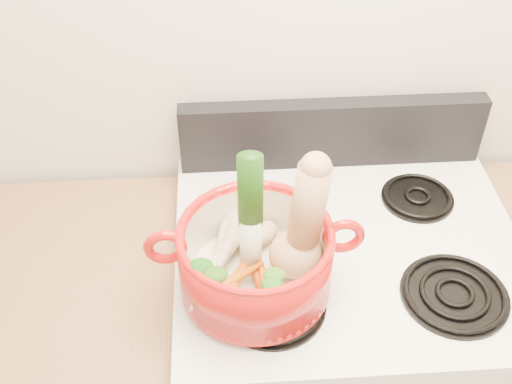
{
  "coord_description": "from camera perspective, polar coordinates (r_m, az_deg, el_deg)",
  "views": [
    {
      "loc": [
        -0.28,
        0.42,
        1.99
      ],
      "look_at": [
        -0.22,
        1.26,
        1.24
      ],
      "focal_mm": 45.0,
      "sensor_mm": 36.0,
      "label": 1
    }
  ],
  "objects": [
    {
      "name": "parsnip_3",
      "position": [
        1.3,
        -3.04,
        -5.78
      ],
      "size": [
        0.1,
        0.17,
        0.05
      ],
      "primitive_type": "cone",
      "rotation": [
        1.66,
        0.0,
        -0.4
      ],
      "color": "beige",
      "rests_on": "dutch_oven"
    },
    {
      "name": "parsnip_1",
      "position": [
        1.29,
        -3.83,
        -6.94
      ],
      "size": [
        0.13,
        0.19,
        0.06
      ],
      "primitive_type": "cone",
      "rotation": [
        1.66,
        0.0,
        -0.5
      ],
      "color": "beige",
      "rests_on": "dutch_oven"
    },
    {
      "name": "pot_handle_left",
      "position": [
        1.25,
        -8.05,
        -4.88
      ],
      "size": [
        0.09,
        0.02,
        0.09
      ],
      "primitive_type": "torus",
      "rotation": [
        1.57,
        0.0,
        0.02
      ],
      "color": "#B3120F",
      "rests_on": "dutch_oven"
    },
    {
      "name": "carrot_2",
      "position": [
        1.26,
        0.75,
        -8.24
      ],
      "size": [
        0.04,
        0.16,
        0.04
      ],
      "primitive_type": "cone",
      "rotation": [
        1.66,
        0.0,
        0.08
      ],
      "color": "#DE5D0B",
      "rests_on": "dutch_oven"
    },
    {
      "name": "burner_back_right",
      "position": [
        1.6,
        14.17,
        -0.38
      ],
      "size": [
        0.17,
        0.17,
        0.02
      ],
      "primitive_type": "cylinder",
      "color": "black",
      "rests_on": "cooktop"
    },
    {
      "name": "control_backsplash",
      "position": [
        1.62,
        6.77,
        5.22
      ],
      "size": [
        0.76,
        0.05,
        0.18
      ],
      "primitive_type": "cube",
      "color": "black",
      "rests_on": "cooktop"
    },
    {
      "name": "burner_front_left",
      "position": [
        1.32,
        1.39,
        -9.85
      ],
      "size": [
        0.22,
        0.22,
        0.02
      ],
      "primitive_type": "cylinder",
      "color": "black",
      "rests_on": "cooktop"
    },
    {
      "name": "burner_back_left",
      "position": [
        1.53,
        0.43,
        -1.04
      ],
      "size": [
        0.17,
        0.17,
        0.02
      ],
      "primitive_type": "cylinder",
      "color": "black",
      "rests_on": "cooktop"
    },
    {
      "name": "carrot_0",
      "position": [
        1.28,
        0.23,
        -7.79
      ],
      "size": [
        0.08,
        0.16,
        0.05
      ],
      "primitive_type": "cone",
      "rotation": [
        1.66,
        0.0,
        0.29
      ],
      "color": "#C04609",
      "rests_on": "dutch_oven"
    },
    {
      "name": "leek",
      "position": [
        1.22,
        -0.5,
        -1.98
      ],
      "size": [
        0.05,
        0.06,
        0.31
      ],
      "primitive_type": "cylinder",
      "rotation": [
        0.03,
        0.0,
        -0.06
      ],
      "color": "silver",
      "rests_on": "dutch_oven"
    },
    {
      "name": "pot_handle_right",
      "position": [
        1.27,
        7.79,
        -3.91
      ],
      "size": [
        0.09,
        0.02,
        0.09
      ],
      "primitive_type": "torus",
      "rotation": [
        1.57,
        0.0,
        0.02
      ],
      "color": "#B3120F",
      "rests_on": "dutch_oven"
    },
    {
      "name": "burner_front_right",
      "position": [
        1.4,
        17.25,
        -8.6
      ],
      "size": [
        0.22,
        0.22,
        0.02
      ],
      "primitive_type": "cylinder",
      "color": "black",
      "rests_on": "cooktop"
    },
    {
      "name": "cooktop",
      "position": [
        1.47,
        8.26,
        -5.07
      ],
      "size": [
        0.78,
        0.67,
        0.03
      ],
      "primitive_type": "cube",
      "color": "silver",
      "rests_on": "stove_body"
    },
    {
      "name": "wall_back",
      "position": [
        1.53,
        7.26,
        14.23
      ],
      "size": [
        3.5,
        0.02,
        2.6
      ],
      "primitive_type": "cube",
      "color": "silver",
      "rests_on": "floor"
    },
    {
      "name": "dutch_oven",
      "position": [
        1.29,
        -0.06,
        -6.03
      ],
      "size": [
        0.31,
        0.31,
        0.15
      ],
      "primitive_type": "cylinder",
      "rotation": [
        0.0,
        0.0,
        0.02
      ],
      "color": "#B3120F",
      "rests_on": "burner_front_left"
    },
    {
      "name": "parsnip_2",
      "position": [
        1.34,
        -1.04,
        -4.03
      ],
      "size": [
        0.12,
        0.21,
        0.06
      ],
      "primitive_type": "cone",
      "rotation": [
        1.66,
        0.0,
        0.4
      ],
      "color": "beige",
      "rests_on": "dutch_oven"
    },
    {
      "name": "parsnip_0",
      "position": [
        1.31,
        -3.38,
        -6.28
      ],
      "size": [
        0.1,
        0.23,
        0.06
      ],
      "primitive_type": "cone",
      "rotation": [
        1.66,
        0.0,
        -0.27
      ],
      "color": "beige",
      "rests_on": "dutch_oven"
    },
    {
      "name": "carrot_3",
      "position": [
        1.26,
        -2.3,
        -8.04
      ],
      "size": [
        0.15,
        0.11,
        0.05
      ],
      "primitive_type": "cone",
      "rotation": [
        1.66,
        0.0,
        -1.02
      ],
      "color": "#C25C09",
      "rests_on": "dutch_oven"
    },
    {
      "name": "stove_body",
      "position": [
        1.84,
        6.8,
        -15.26
      ],
      "size": [
        0.76,
        0.65,
        0.92
      ],
      "primitive_type": "cube",
      "color": "white",
      "rests_on": "floor"
    },
    {
      "name": "ginger",
      "position": [
        1.36,
        -0.33,
        -3.77
      ],
      "size": [
        0.1,
        0.08,
        0.05
      ],
      "primitive_type": "ellipsoid",
      "rotation": [
        0.0,
        0.0,
        -0.18
      ],
      "color": "tan",
      "rests_on": "dutch_oven"
    },
    {
      "name": "carrot_1",
      "position": [
        1.28,
        -1.66,
        -7.59
      ],
      "size": [
        0.11,
        0.16,
        0.05
      ],
      "primitive_type": "cone",
      "rotation": [
        1.66,
        0.0,
        -0.52
      ],
      "color": "#D8610A",
      "rests_on": "dutch_oven"
    },
    {
      "name": "squash",
      "position": [
        1.23,
        3.75,
        -2.71
      ],
      "size": [
        0.14,
        0.12,
        0.28
      ],
      "primitive_type": null,
      "rotation": [
        0.0,
        0.08,
        0.01
      ],
      "color": "tan",
      "rests_on": "dutch_oven"
    }
  ]
}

